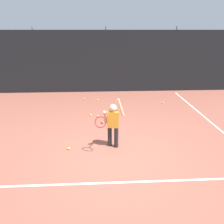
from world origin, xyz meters
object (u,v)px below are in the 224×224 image
object	(u,v)px
tennis_ball_3	(91,115)
tennis_ball_5	(163,103)
tennis_ball_4	(97,100)
tennis_ball_1	(98,116)
tennis_player	(113,122)
tennis_ball_0	(69,148)
tennis_ball_2	(84,98)

from	to	relation	value
tennis_ball_3	tennis_ball_5	size ratio (longest dim) A/B	1.00
tennis_ball_4	tennis_ball_5	distance (m)	2.87
tennis_ball_1	tennis_ball_3	bearing A→B (deg)	158.28
tennis_player	tennis_ball_1	distance (m)	2.28
tennis_player	tennis_ball_4	xyz separation A→B (m)	(-0.45, 3.99, -0.69)
tennis_ball_4	tennis_ball_5	world-z (taller)	same
tennis_ball_1	tennis_ball_3	size ratio (longest dim) A/B	1.00
tennis_ball_0	tennis_ball_2	world-z (taller)	same
tennis_ball_3	tennis_ball_1	bearing A→B (deg)	-21.72
tennis_ball_0	tennis_ball_2	size ratio (longest dim) A/B	1.00
tennis_player	tennis_ball_5	size ratio (longest dim) A/B	20.46
tennis_player	tennis_ball_0	bearing A→B (deg)	-167.09
tennis_player	tennis_ball_4	bearing A→B (deg)	104.51
tennis_ball_0	tennis_ball_2	distance (m)	4.35
tennis_ball_3	tennis_ball_5	distance (m)	3.30
tennis_ball_4	tennis_player	bearing A→B (deg)	-83.52
tennis_ball_2	tennis_ball_5	size ratio (longest dim) A/B	1.00
tennis_ball_2	tennis_ball_5	xyz separation A→B (m)	(3.43, -0.75, 0.00)
tennis_player	tennis_ball_0	distance (m)	1.36
tennis_ball_3	tennis_ball_5	bearing A→B (deg)	22.38
tennis_ball_0	tennis_ball_1	world-z (taller)	same
tennis_ball_2	tennis_ball_4	size ratio (longest dim) A/B	1.00
tennis_player	tennis_ball_5	xyz separation A→B (m)	(2.37, 3.49, -0.69)
tennis_ball_0	tennis_ball_2	bearing A→B (deg)	88.61
tennis_ball_0	tennis_ball_5	xyz separation A→B (m)	(3.54, 3.59, 0.00)
tennis_ball_3	tennis_ball_5	world-z (taller)	same
tennis_ball_4	tennis_ball_3	bearing A→B (deg)	-97.49
tennis_ball_1	tennis_ball_2	xyz separation A→B (m)	(-0.65, 2.12, 0.00)
tennis_ball_4	tennis_ball_1	bearing A→B (deg)	-88.89
tennis_ball_1	tennis_ball_2	distance (m)	2.21
tennis_ball_2	tennis_player	bearing A→B (deg)	-75.95
tennis_ball_3	tennis_ball_0	bearing A→B (deg)	-101.71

